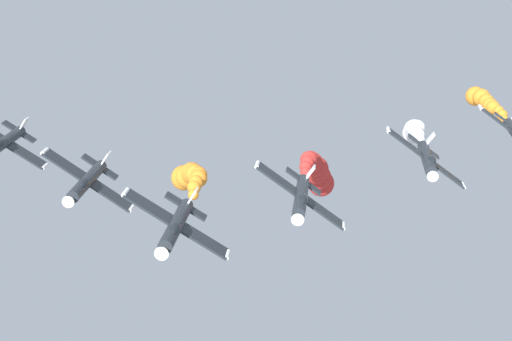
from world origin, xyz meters
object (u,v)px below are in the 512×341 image
Objects in this scene: airplane_right_outer at (4,142)px; airplane_left_inner at (301,197)px; airplane_lead at (176,225)px; airplane_left_outer at (427,159)px; airplane_right_inner at (87,181)px.

airplane_left_inner is at bearing 160.19° from airplane_right_outer.
airplane_lead is 28.65m from airplane_left_outer.
airplane_right_inner is 1.00× the size of airplane_left_outer.
airplane_lead is 12.82m from airplane_left_inner.
airplane_right_outer is at bearing -0.19° from airplane_left_outer.
airplane_lead is 1.00× the size of airplane_left_outer.
airplane_right_inner is at bearing -4.12° from airplane_left_inner.
airplane_right_outer reaches higher than airplane_left_outer.
airplane_left_outer reaches higher than airplane_left_inner.
airplane_lead is 1.00× the size of airplane_right_outer.
airplane_left_inner is at bearing 175.88° from airplane_right_inner.
airplane_left_outer is (-30.70, -9.43, 0.16)m from airplane_right_inner.
airplane_right_inner is at bearing -46.09° from airplane_lead.
airplane_left_inner is 1.00× the size of airplane_right_outer.
airplane_left_inner is at bearing -135.43° from airplane_lead.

